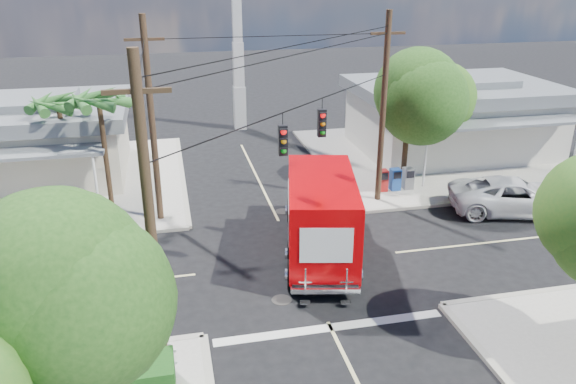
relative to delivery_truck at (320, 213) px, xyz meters
name	(u,v)px	position (x,y,z in m)	size (l,w,h in m)	color
ground	(299,263)	(-1.01, -0.69, -1.75)	(120.00, 120.00, 0.00)	black
sidewalk_ne	(432,157)	(9.87, 10.19, -1.68)	(14.12, 14.12, 0.14)	#A49F94
sidewalk_nw	(49,185)	(-11.88, 10.19, -1.68)	(14.12, 14.12, 0.14)	#A49F94
road_markings	(309,282)	(-1.01, -2.17, -1.74)	(32.00, 32.00, 0.01)	beige
building_ne	(452,115)	(11.49, 11.27, 0.57)	(11.80, 10.20, 4.50)	silver
building_nw	(26,138)	(-13.01, 11.77, 0.47)	(10.80, 10.20, 4.30)	beige
radio_tower	(238,48)	(-0.51, 19.31, 3.90)	(0.80, 0.80, 17.00)	silver
tree_sw_front	(64,288)	(-8.00, -8.24, 2.59)	(3.88, 3.78, 6.03)	#422D1C
tree_ne_front	(410,97)	(6.20, 6.06, 3.02)	(4.21, 4.14, 6.66)	#422D1C
tree_ne_back	(437,97)	(8.80, 8.26, 2.44)	(3.77, 3.66, 5.82)	#422D1C
palm_nw_front	(99,102)	(-8.51, 6.81, 3.30)	(3.01, 3.08, 5.59)	#422D1C
palm_nw_back	(58,105)	(-10.51, 8.31, 2.93)	(3.01, 3.08, 5.19)	#422D1C
utility_poles	(249,138)	(-2.59, 0.91, 2.93)	(12.00, 10.68, 9.00)	#473321
picket_fence	(63,372)	(-8.81, -6.29, -1.07)	(5.94, 0.06, 1.00)	silver
vending_boxes	(395,179)	(5.49, 5.51, -1.06)	(1.90, 0.50, 1.10)	#AD1917
delivery_truck	(320,213)	(0.00, 0.00, 0.00)	(3.99, 8.25, 3.44)	black
parked_car	(515,196)	(9.92, 1.89, -0.93)	(2.72, 5.90, 1.64)	silver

